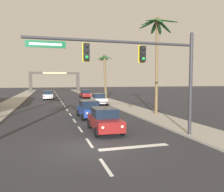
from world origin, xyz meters
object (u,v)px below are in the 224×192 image
object	(u,v)px
sedan_parked_nearest_kerb	(85,94)
palm_right_farthest	(105,70)
sedan_parked_mid_kerb	(99,99)
palm_right_second	(157,42)
traffic_signal_mast	(144,63)
sedan_oncoming_far	(48,95)
town_gateway_arch	(55,79)
sedan_lead_at_stop_bar	(105,120)
sedan_third_in_queue	(89,109)

from	to	relation	value
sedan_parked_nearest_kerb	palm_right_farthest	distance (m)	7.68
sedan_parked_mid_kerb	palm_right_second	world-z (taller)	palm_right_second
traffic_signal_mast	sedan_oncoming_far	xyz separation A→B (m)	(-5.47, 32.09, -3.84)
sedan_parked_nearest_kerb	palm_right_farthest	xyz separation A→B (m)	(2.90, -5.31, 4.73)
palm_right_second	town_gateway_arch	world-z (taller)	palm_right_second
sedan_lead_at_stop_bar	palm_right_farthest	distance (m)	27.21
sedan_parked_mid_kerb	palm_right_farthest	size ratio (longest dim) A/B	0.53
sedan_parked_nearest_kerb	palm_right_second	xyz separation A→B (m)	(3.21, -25.57, 6.68)
traffic_signal_mast	sedan_third_in_queue	xyz separation A→B (m)	(-1.70, 9.11, -3.84)
sedan_oncoming_far	traffic_signal_mast	bearing A→B (deg)	-80.32
sedan_oncoming_far	sedan_parked_nearest_kerb	bearing A→B (deg)	15.08
traffic_signal_mast	sedan_third_in_queue	bearing A→B (deg)	100.58
sedan_lead_at_stop_bar	town_gateway_arch	size ratio (longest dim) A/B	0.30
sedan_oncoming_far	palm_right_second	size ratio (longest dim) A/B	0.45
palm_right_farthest	sedan_lead_at_stop_bar	bearing A→B (deg)	-104.35
palm_right_farthest	town_gateway_arch	xyz separation A→B (m)	(-8.21, 30.38, -1.46)
sedan_third_in_queue	town_gateway_arch	size ratio (longest dim) A/B	0.30
sedan_third_in_queue	palm_right_farthest	bearing A→B (deg)	71.42
traffic_signal_mast	palm_right_farthest	distance (m)	29.23
town_gateway_arch	sedan_parked_nearest_kerb	bearing A→B (deg)	-78.03
sedan_third_in_queue	sedan_oncoming_far	bearing A→B (deg)	99.32
town_gateway_arch	sedan_parked_mid_kerb	bearing A→B (deg)	-82.52
sedan_parked_mid_kerb	sedan_oncoming_far	bearing A→B (deg)	121.77
sedan_lead_at_stop_bar	sedan_oncoming_far	xyz separation A→B (m)	(-3.75, 29.26, 0.00)
sedan_parked_mid_kerb	palm_right_farthest	bearing A→B (deg)	69.86
town_gateway_arch	sedan_oncoming_far	bearing A→B (deg)	-94.61
traffic_signal_mast	palm_right_second	bearing A→B (deg)	58.53
sedan_lead_at_stop_bar	palm_right_farthest	size ratio (longest dim) A/B	0.52
traffic_signal_mast	sedan_oncoming_far	bearing A→B (deg)	99.68
traffic_signal_mast	sedan_oncoming_far	world-z (taller)	traffic_signal_mast
sedan_oncoming_far	sedan_third_in_queue	bearing A→B (deg)	-80.68
palm_right_second	palm_right_farthest	size ratio (longest dim) A/B	1.18
sedan_third_in_queue	palm_right_second	xyz separation A→B (m)	(6.93, -0.56, 6.68)
traffic_signal_mast	sedan_parked_mid_kerb	size ratio (longest dim) A/B	2.28
traffic_signal_mast	sedan_lead_at_stop_bar	size ratio (longest dim) A/B	2.28
town_gateway_arch	palm_right_farthest	bearing A→B (deg)	-74.88
traffic_signal_mast	palm_right_second	world-z (taller)	palm_right_second
sedan_oncoming_far	palm_right_second	distance (m)	26.71
sedan_oncoming_far	palm_right_farthest	size ratio (longest dim) A/B	0.52
sedan_lead_at_stop_bar	sedan_parked_mid_kerb	bearing A→B (deg)	78.57
sedan_lead_at_stop_bar	sedan_parked_nearest_kerb	xyz separation A→B (m)	(3.75, 31.28, 0.00)
sedan_lead_at_stop_bar	palm_right_farthest	bearing A→B (deg)	75.65
sedan_lead_at_stop_bar	sedan_oncoming_far	bearing A→B (deg)	97.30
sedan_lead_at_stop_bar	sedan_third_in_queue	distance (m)	6.27
sedan_parked_nearest_kerb	sedan_parked_mid_kerb	size ratio (longest dim) A/B	1.00
palm_right_second	palm_right_farthest	xyz separation A→B (m)	(-0.31, 20.26, -1.95)
sedan_parked_nearest_kerb	palm_right_farthest	size ratio (longest dim) A/B	0.52
sedan_third_in_queue	sedan_parked_mid_kerb	xyz separation A→B (m)	(3.51, 11.22, 0.00)
sedan_parked_nearest_kerb	palm_right_second	distance (m)	26.62
palm_right_farthest	traffic_signal_mast	bearing A→B (deg)	-99.69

